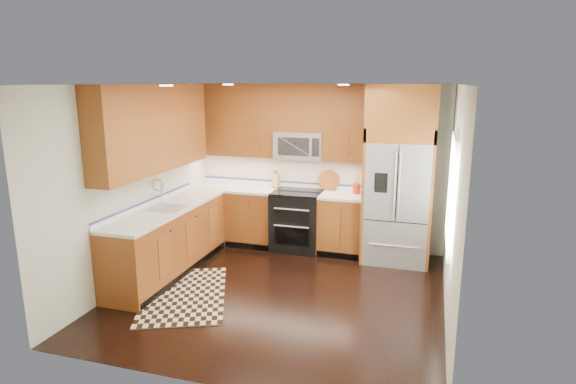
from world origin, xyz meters
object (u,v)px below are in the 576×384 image
(range, at_px, (297,221))
(knife_block, at_px, (276,180))
(refrigerator, at_px, (399,175))
(rug, at_px, (185,294))
(utensil_crock, at_px, (356,186))

(range, distance_m, knife_block, 0.77)
(refrigerator, height_order, rug, refrigerator)
(rug, bearing_deg, refrigerator, 16.97)
(range, relative_size, knife_block, 3.43)
(range, bearing_deg, rug, -113.18)
(refrigerator, distance_m, knife_block, 2.03)
(refrigerator, bearing_deg, range, 178.60)
(range, height_order, knife_block, knife_block)
(refrigerator, bearing_deg, rug, -140.11)
(rug, xyz_separation_m, knife_block, (0.45, 2.32, 1.05))
(rug, height_order, knife_block, knife_block)
(knife_block, bearing_deg, rug, -100.93)
(range, height_order, utensil_crock, utensil_crock)
(knife_block, xyz_separation_m, utensil_crock, (1.34, -0.09, 0.00))
(knife_block, bearing_deg, range, -29.40)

